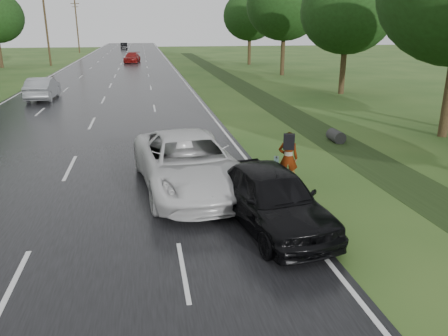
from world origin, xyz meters
TOP-DOWN VIEW (x-y plane):
  - ground at (0.00, 0.00)m, footprint 220.00×220.00m
  - road at (0.00, 45.00)m, footprint 14.00×180.00m
  - edge_stripe_east at (6.75, 45.00)m, footprint 0.12×180.00m
  - edge_stripe_west at (-6.75, 45.00)m, footprint 0.12×180.00m
  - center_line at (0.00, 45.00)m, footprint 0.12×180.00m
  - drainage_ditch at (11.50, 18.71)m, footprint 2.20×120.00m
  - utility_pole_far at (-9.20, 55.00)m, footprint 1.60×0.26m
  - utility_pole_distant at (-9.20, 85.00)m, footprint 1.60×0.26m
  - tree_east_c at (18.20, 24.00)m, footprint 7.00×7.00m
  - tree_east_d at (17.80, 38.00)m, footprint 8.00×8.00m
  - tree_east_f at (17.50, 52.00)m, footprint 7.20×7.20m
  - pedestrian at (7.46, 4.97)m, footprint 0.87×0.88m
  - white_pickup at (4.16, 5.00)m, footprint 3.63×6.65m
  - dark_sedan at (6.00, 1.82)m, footprint 2.68×5.04m
  - silver_sedan at (-4.26, 25.11)m, footprint 1.70×4.78m
  - far_car_red at (1.51, 57.90)m, footprint 2.56×5.09m
  - far_car_dark at (-1.00, 98.32)m, footprint 1.77×4.39m

SIDE VIEW (x-z plane):
  - ground at x=0.00m, z-range 0.00..0.00m
  - road at x=0.00m, z-range 0.00..0.04m
  - drainage_ditch at x=11.50m, z-range -0.24..0.32m
  - edge_stripe_east at x=6.75m, z-range 0.04..0.05m
  - edge_stripe_west at x=-6.75m, z-range 0.04..0.05m
  - center_line at x=0.00m, z-range 0.04..0.05m
  - far_car_dark at x=-1.00m, z-range 0.04..1.46m
  - far_car_red at x=1.51m, z-range 0.04..1.46m
  - silver_sedan at x=-4.26m, z-range 0.04..1.61m
  - dark_sedan at x=6.00m, z-range 0.04..1.67m
  - white_pickup at x=4.16m, z-range 0.04..1.81m
  - pedestrian at x=7.46m, z-range 0.03..1.83m
  - utility_pole_far at x=-9.20m, z-range 0.20..10.20m
  - utility_pole_distant at x=-9.20m, z-range 0.20..10.20m
  - tree_east_c at x=18.20m, z-range 1.49..10.78m
  - tree_east_f at x=17.50m, z-range 1.56..11.18m
  - tree_east_d at x=17.80m, z-range 1.77..12.53m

